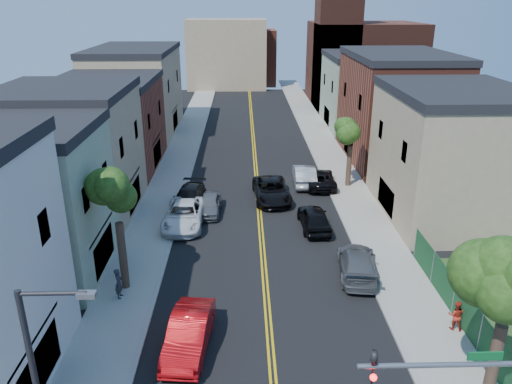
{
  "coord_description": "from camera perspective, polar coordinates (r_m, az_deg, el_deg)",
  "views": [
    {
      "loc": [
        -1.2,
        -10.41,
        15.33
      ],
      "look_at": [
        -0.28,
        23.78,
        2.0
      ],
      "focal_mm": 34.88,
      "sensor_mm": 36.0,
      "label": 1
    }
  ],
  "objects": [
    {
      "name": "dark_car_right_far",
      "position": [
        43.61,
        7.39,
        1.54
      ],
      "size": [
        2.62,
        5.31,
        1.45
      ],
      "primitive_type": "imported",
      "rotation": [
        0.0,
        0.0,
        3.1
      ],
      "color": "black",
      "rests_on": "ground"
    },
    {
      "name": "silver_car_right",
      "position": [
        43.98,
        5.56,
        1.97
      ],
      "size": [
        1.96,
        5.22,
        1.7
      ],
      "primitive_type": "imported",
      "rotation": [
        0.0,
        0.0,
        3.11
      ],
      "color": "#B0B4B9",
      "rests_on": "ground"
    },
    {
      "name": "sidewalk_left",
      "position": [
        53.1,
        -8.75,
        4.34
      ],
      "size": [
        3.2,
        100.0,
        0.15
      ],
      "primitive_type": "cube",
      "color": "gray",
      "rests_on": "ground"
    },
    {
      "name": "backdrop_left",
      "position": [
        92.93,
        -3.39,
        15.5
      ],
      "size": [
        14.0,
        8.0,
        12.0
      ],
      "primitive_type": "cube",
      "color": "#998466",
      "rests_on": "ground"
    },
    {
      "name": "grey_car_right",
      "position": [
        30.22,
        11.57,
        -7.98
      ],
      "size": [
        2.85,
        5.57,
        1.55
      ],
      "primitive_type": "imported",
      "rotation": [
        0.0,
        0.0,
        3.01
      ],
      "color": "#4F5356",
      "rests_on": "ground"
    },
    {
      "name": "grey_car_left",
      "position": [
        37.98,
        -5.35,
        -1.43
      ],
      "size": [
        1.9,
        4.29,
        1.43
      ],
      "primitive_type": "imported",
      "rotation": [
        0.0,
        0.0,
        -0.05
      ],
      "color": "#595C60",
      "rests_on": "ground"
    },
    {
      "name": "black_car_right",
      "position": [
        35.52,
        6.7,
        -2.98
      ],
      "size": [
        2.14,
        4.86,
        1.63
      ],
      "primitive_type": "imported",
      "rotation": [
        0.0,
        0.0,
        3.19
      ],
      "color": "black",
      "rests_on": "ground"
    },
    {
      "name": "black_car_left",
      "position": [
        39.24,
        -7.72,
        -0.67
      ],
      "size": [
        2.77,
        5.6,
        1.57
      ],
      "primitive_type": "imported",
      "rotation": [
        0.0,
        0.0,
        -0.11
      ],
      "color": "black",
      "rests_on": "ground"
    },
    {
      "name": "curb_left",
      "position": [
        52.9,
        -6.86,
        4.38
      ],
      "size": [
        0.3,
        100.0,
        0.15
      ],
      "primitive_type": "cube",
      "color": "gray",
      "rests_on": "ground"
    },
    {
      "name": "sidewalk_right",
      "position": [
        53.45,
        8.35,
        4.48
      ],
      "size": [
        3.2,
        100.0,
        0.15
      ],
      "primitive_type": "cube",
      "color": "gray",
      "rests_on": "ground"
    },
    {
      "name": "bldg_left_tan_near",
      "position": [
        39.18,
        -20.59,
        3.86
      ],
      "size": [
        9.0,
        10.0,
        9.0
      ],
      "primitive_type": "cube",
      "color": "#998466",
      "rests_on": "ground"
    },
    {
      "name": "bldg_right_palegrn",
      "position": [
        65.19,
        12.19,
        11.04
      ],
      "size": [
        9.0,
        12.0,
        8.5
      ],
      "primitive_type": "cube",
      "color": "gray",
      "rests_on": "ground"
    },
    {
      "name": "white_pickup",
      "position": [
        36.16,
        -8.25,
        -2.59
      ],
      "size": [
        2.9,
        6.01,
        1.65
      ],
      "primitive_type": "imported",
      "rotation": [
        0.0,
        0.0,
        -0.03
      ],
      "color": "silver",
      "rests_on": "ground"
    },
    {
      "name": "backdrop_center",
      "position": [
        96.97,
        -0.86,
        15.18
      ],
      "size": [
        10.0,
        8.0,
        10.0
      ],
      "primitive_type": "cube",
      "color": "brown",
      "rests_on": "ground"
    },
    {
      "name": "bldg_right_tan",
      "position": [
        39.15,
        21.42,
        3.73
      ],
      "size": [
        9.0,
        12.0,
        9.0
      ],
      "primitive_type": "cube",
      "color": "#998466",
      "rests_on": "ground"
    },
    {
      "name": "bldg_left_palegrn",
      "position": [
        31.37,
        -25.51,
        -1.57
      ],
      "size": [
        9.0,
        8.0,
        8.5
      ],
      "primitive_type": "cube",
      "color": "gray",
      "rests_on": "ground"
    },
    {
      "name": "tree_left_mid",
      "position": [
        26.79,
        -15.89,
        1.39
      ],
      "size": [
        5.2,
        5.2,
        9.29
      ],
      "color": "#34281A",
      "rests_on": "sidewalk_left"
    },
    {
      "name": "bldg_left_tan_far",
      "position": [
        62.65,
        -13.56,
        10.99
      ],
      "size": [
        9.0,
        16.0,
        9.5
      ],
      "primitive_type": "cube",
      "color": "#998466",
      "rests_on": "ground"
    },
    {
      "name": "church",
      "position": [
        79.85,
        11.55,
        15.07
      ],
      "size": [
        16.2,
        14.2,
        22.6
      ],
      "color": "#4C2319",
      "rests_on": "ground"
    },
    {
      "name": "red_sedan",
      "position": [
        24.17,
        -7.69,
        -15.79
      ],
      "size": [
        2.26,
        5.2,
        1.66
      ],
      "primitive_type": "imported",
      "rotation": [
        0.0,
        0.0,
        -0.1
      ],
      "color": "red",
      "rests_on": "ground"
    },
    {
      "name": "black_suv_lane",
      "position": [
        40.33,
        1.78,
        0.2
      ],
      "size": [
        3.11,
        6.08,
        1.65
      ],
      "primitive_type": "imported",
      "rotation": [
        0.0,
        0.0,
        0.07
      ],
      "color": "black",
      "rests_on": "ground"
    },
    {
      "name": "bldg_right_brick",
      "position": [
        51.79,
        15.76,
        9.0
      ],
      "size": [
        9.0,
        14.0,
        10.0
      ],
      "primitive_type": "cube",
      "color": "brown",
      "rests_on": "ground"
    },
    {
      "name": "pedestrian_right",
      "position": [
        26.79,
        21.95,
        -12.98
      ],
      "size": [
        0.91,
        0.81,
        1.56
      ],
      "primitive_type": "imported",
      "rotation": [
        0.0,
        0.0,
        2.81
      ],
      "color": "#AE291A",
      "rests_on": "sidewalk_right"
    },
    {
      "name": "fence_right",
      "position": [
        26.71,
        22.96,
        -12.82
      ],
      "size": [
        0.04,
        15.0,
        1.9
      ],
      "primitive_type": "cube",
      "color": "#143F1E",
      "rests_on": "sidewalk_right"
    },
    {
      "name": "pedestrian_left",
      "position": [
        28.22,
        -15.46,
        -10.06
      ],
      "size": [
        0.42,
        0.63,
        1.73
      ],
      "primitive_type": "imported",
      "rotation": [
        0.0,
        0.0,
        1.56
      ],
      "color": "#25272D",
      "rests_on": "sidewalk_left"
    },
    {
      "name": "curb_right",
      "position": [
        53.18,
        6.49,
        4.48
      ],
      "size": [
        0.3,
        100.0,
        0.15
      ],
      "primitive_type": "cube",
      "color": "gray",
      "rests_on": "ground"
    },
    {
      "name": "tree_right_far",
      "position": [
        42.53,
        10.99,
        7.9
      ],
      "size": [
        4.4,
        4.4,
        8.03
      ],
      "color": "#34281A",
      "rests_on": "sidewalk_right"
    },
    {
      "name": "bldg_left_brick",
      "position": [
        49.46,
        -16.63,
        7.16
      ],
      "size": [
        9.0,
        12.0,
        8.0
      ],
      "primitive_type": "cube",
      "color": "brown",
      "rests_on": "ground"
    }
  ]
}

